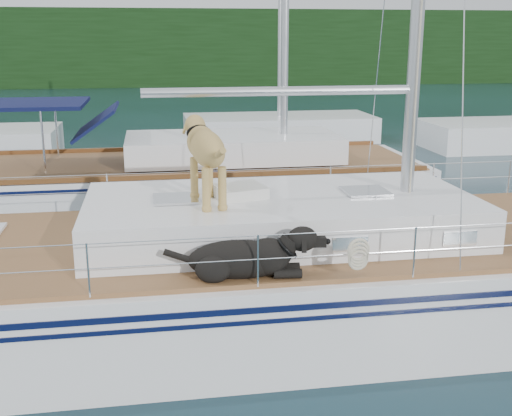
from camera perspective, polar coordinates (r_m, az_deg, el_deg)
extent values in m
plane|color=black|center=(9.17, -2.93, -10.16)|extent=(120.00, 120.00, 0.00)
cube|color=black|center=(53.27, -8.65, 13.89)|extent=(90.00, 3.00, 6.00)
cube|color=#595147|center=(54.56, -8.57, 11.39)|extent=(92.00, 1.00, 1.20)
cube|color=white|center=(8.97, -2.97, -7.27)|extent=(12.00, 3.80, 1.40)
cube|color=brown|center=(8.72, -3.03, -2.82)|extent=(11.52, 3.50, 0.06)
cube|color=white|center=(8.75, 2.15, -0.66)|extent=(5.20, 2.50, 0.55)
cylinder|color=silver|center=(8.45, 2.26, 10.34)|extent=(3.60, 0.12, 0.12)
cylinder|color=silver|center=(6.88, -1.47, -2.55)|extent=(10.56, 0.01, 0.01)
cylinder|color=silver|center=(10.25, -4.17, 3.28)|extent=(10.56, 0.01, 0.01)
cube|color=#1F31C5|center=(10.12, -2.95, 0.04)|extent=(0.74, 0.57, 0.05)
cube|color=silver|center=(8.57, -1.43, 1.47)|extent=(0.75, 0.67, 0.16)
torus|color=beige|center=(7.17, 9.11, -3.69)|extent=(0.33, 0.12, 0.33)
cube|color=white|center=(14.85, -6.67, 1.49)|extent=(11.00, 3.50, 1.30)
cube|color=brown|center=(14.71, -6.74, 3.95)|extent=(10.56, 3.29, 0.06)
cube|color=white|center=(14.75, -2.10, 5.45)|extent=(4.80, 2.30, 0.55)
cube|color=#0F1242|center=(14.72, -19.60, 8.72)|extent=(2.40, 2.30, 0.08)
cube|color=white|center=(24.98, 2.05, 6.96)|extent=(7.20, 3.00, 1.10)
cube|color=white|center=(25.10, 21.79, 5.94)|extent=(6.40, 3.00, 1.10)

